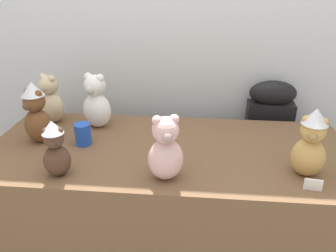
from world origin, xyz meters
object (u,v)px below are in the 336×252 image
instrument_case (265,149)px  teddy_bear_honey (310,144)px  teddy_bear_blush (166,150)px  teddy_bear_chestnut (36,113)px  display_table (168,207)px  teddy_bear_cocoa (55,149)px  teddy_bear_sand (51,100)px  teddy_bear_snow (96,103)px  party_cup_blue (83,134)px

instrument_case → teddy_bear_honey: 0.80m
teddy_bear_honey → teddy_bear_blush: 0.60m
teddy_bear_chestnut → teddy_bear_honey: bearing=11.8°
display_table → teddy_bear_cocoa: bearing=-147.7°
teddy_bear_honey → teddy_bear_sand: size_ratio=1.08×
instrument_case → teddy_bear_snow: bearing=-162.3°
teddy_bear_honey → teddy_bear_cocoa: (-1.05, -0.10, -0.03)m
teddy_bear_blush → instrument_case: bearing=40.6°
teddy_bear_honey → teddy_bear_blush: (-0.59, -0.08, -0.02)m
instrument_case → teddy_bear_cocoa: bearing=-141.2°
instrument_case → teddy_bear_blush: teddy_bear_blush is taller
instrument_case → teddy_bear_blush: bearing=-125.2°
teddy_bear_chestnut → instrument_case: bearing=42.3°
teddy_bear_chestnut → display_table: bearing=19.3°
instrument_case → party_cup_blue: (-1.01, -0.51, 0.31)m
teddy_bear_blush → teddy_bear_sand: 0.87m
teddy_bear_honey → display_table: bearing=179.6°
teddy_bear_blush → teddy_bear_honey: bearing=-5.0°
instrument_case → teddy_bear_cocoa: 1.35m
instrument_case → teddy_bear_blush: (-0.57, -0.77, 0.39)m
teddy_bear_chestnut → teddy_bear_sand: bearing=117.8°
teddy_bear_honey → teddy_bear_chestnut: size_ratio=0.97×
teddy_bear_honey → party_cup_blue: bearing=-174.0°
teddy_bear_cocoa → party_cup_blue: size_ratio=2.30×
party_cup_blue → teddy_bear_chestnut: bearing=177.7°
display_table → teddy_bear_snow: bearing=152.4°
teddy_bear_sand → teddy_bear_cocoa: 0.59m
display_table → teddy_bear_sand: (-0.69, 0.26, 0.49)m
teddy_bear_cocoa → teddy_bear_snow: bearing=75.1°
teddy_bear_cocoa → teddy_bear_honey: bearing=-5.9°
display_table → party_cup_blue: size_ratio=16.22×
display_table → teddy_bear_snow: 0.69m
teddy_bear_sand → instrument_case: bearing=36.3°
teddy_bear_honey → instrument_case: bearing=107.7°
teddy_bear_cocoa → teddy_bear_sand: bearing=103.2°
teddy_bear_honey → teddy_bear_chestnut: bearing=-172.6°
teddy_bear_snow → party_cup_blue: 0.23m
teddy_bear_chestnut → teddy_bear_cocoa: bearing=-33.5°
teddy_bear_blush → teddy_bear_snow: (-0.43, 0.48, 0.01)m
instrument_case → teddy_bear_sand: teddy_bear_sand is taller
teddy_bear_chestnut → teddy_bear_sand: size_ratio=1.12×
display_table → teddy_bear_honey: teddy_bear_honey is taller
display_table → instrument_case: (0.59, 0.51, 0.11)m
instrument_case → teddy_bear_honey: size_ratio=3.04×
display_table → teddy_bear_snow: size_ratio=5.83×
instrument_case → party_cup_blue: size_ratio=8.43×
instrument_case → teddy_bear_cocoa: teddy_bear_cocoa is taller
instrument_case → teddy_bear_cocoa: (-1.03, -0.79, 0.38)m
teddy_bear_sand → teddy_bear_honey: bearing=6.4°
display_table → teddy_bear_sand: size_ratio=6.32×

